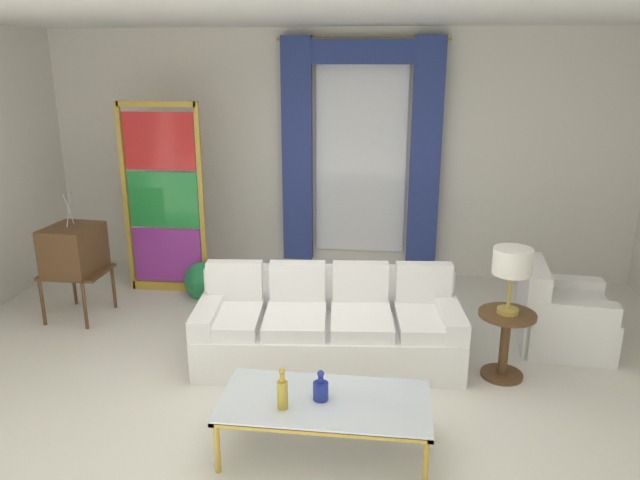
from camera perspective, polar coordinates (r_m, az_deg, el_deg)
ground_plane at (r=5.14m, az=-1.88°, el=-14.22°), size 16.00×16.00×0.00m
wall_rear at (r=7.53m, az=1.69°, el=8.05°), size 8.00×0.12×3.00m
ceiling_slab at (r=5.20m, az=-0.74°, el=20.92°), size 8.00×7.60×0.04m
curtained_window at (r=7.31m, az=3.89°, el=9.66°), size 2.00×0.17×2.70m
couch_white_long at (r=5.54m, az=0.81°, el=-8.18°), size 2.41×1.14×0.86m
coffee_table at (r=4.28m, az=0.47°, el=-15.25°), size 1.44×0.70×0.41m
bottle_blue_decanter at (r=4.23m, az=0.07°, el=-13.95°), size 0.11×0.11×0.22m
bottle_crystal_tall at (r=4.12m, az=-3.58°, el=-14.21°), size 0.07×0.07×0.30m
vintage_tv at (r=6.75m, az=-22.29°, el=-0.99°), size 0.62×0.63×1.35m
armchair_white at (r=6.20m, az=21.62°, el=-6.81°), size 0.89×0.88×0.80m
stained_glass_divider at (r=7.11m, az=-14.58°, el=3.37°), size 0.95×0.05×2.20m
peacock_figurine at (r=6.92m, az=-11.34°, el=-4.07°), size 0.44×0.60×0.50m
round_side_table at (r=5.44m, az=17.11°, el=-8.93°), size 0.48×0.48×0.59m
table_lamp_brass at (r=5.19m, az=17.74°, el=-2.21°), size 0.32×0.32×0.57m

